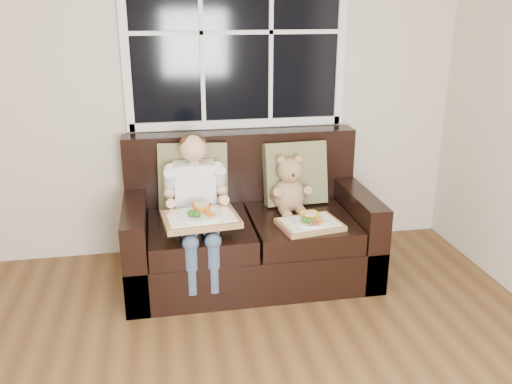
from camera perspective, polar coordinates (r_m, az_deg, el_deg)
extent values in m
cube|color=beige|center=(4.01, -10.17, 11.87)|extent=(4.50, 0.02, 2.70)
cube|color=black|center=(4.01, -2.11, 16.46)|extent=(1.50, 0.02, 1.25)
cube|color=silver|center=(4.08, -1.96, 7.22)|extent=(1.58, 0.04, 0.06)
cube|color=silver|center=(3.96, -13.77, 15.91)|extent=(0.06, 0.04, 1.37)
cube|color=silver|center=(4.18, 9.01, 16.36)|extent=(0.06, 0.04, 1.37)
cube|color=silver|center=(4.00, -2.08, 16.45)|extent=(1.50, 0.03, 0.03)
cube|color=black|center=(3.87, -0.67, -6.73)|extent=(1.70, 0.90, 0.30)
cube|color=black|center=(3.77, -12.43, -5.46)|extent=(0.15, 0.90, 0.60)
cube|color=black|center=(4.00, 10.36, -3.81)|extent=(0.15, 0.90, 0.60)
cube|color=black|center=(4.04, -1.61, 1.75)|extent=(1.70, 0.18, 0.66)
cube|color=black|center=(3.67, -5.88, -4.51)|extent=(0.68, 0.72, 0.15)
cube|color=black|center=(3.78, 4.78, -3.74)|extent=(0.68, 0.72, 0.15)
cube|color=olive|center=(3.83, -6.60, 1.58)|extent=(0.50, 0.28, 0.49)
cube|color=olive|center=(3.95, 4.13, 2.00)|extent=(0.46, 0.23, 0.47)
cube|color=silver|center=(3.68, -6.45, 0.21)|extent=(0.27, 0.17, 0.38)
sphere|color=tan|center=(3.59, -6.61, 4.61)|extent=(0.18, 0.18, 0.18)
ellipsoid|color=#3C2513|center=(3.60, -6.65, 5.08)|extent=(0.18, 0.18, 0.13)
cylinder|color=#35465C|center=(3.54, -7.21, -3.30)|extent=(0.11, 0.34, 0.11)
cylinder|color=#35465C|center=(3.55, -4.99, -3.16)|extent=(0.11, 0.34, 0.11)
cylinder|color=#35465C|center=(3.40, -6.80, -8.10)|extent=(0.09, 0.09, 0.32)
cylinder|color=#35465C|center=(3.41, -4.47, -7.94)|extent=(0.09, 0.09, 0.32)
cylinder|color=tan|center=(3.55, -8.96, 0.04)|extent=(0.07, 0.33, 0.26)
cylinder|color=tan|center=(3.57, -3.70, 0.35)|extent=(0.07, 0.33, 0.26)
ellipsoid|color=#AB7E5A|center=(3.85, 3.46, -0.31)|extent=(0.24, 0.20, 0.25)
sphere|color=#AB7E5A|center=(3.78, 3.58, 2.29)|extent=(0.18, 0.18, 0.18)
sphere|color=#AB7E5A|center=(3.75, 2.65, 3.35)|extent=(0.06, 0.06, 0.06)
sphere|color=#AB7E5A|center=(3.78, 4.51, 3.43)|extent=(0.06, 0.06, 0.06)
sphere|color=#AB7E5A|center=(3.72, 3.83, 1.73)|extent=(0.07, 0.07, 0.07)
sphere|color=black|center=(3.69, 3.94, 1.77)|extent=(0.03, 0.03, 0.03)
cylinder|color=#AB7E5A|center=(3.74, 3.09, -2.15)|extent=(0.07, 0.14, 0.07)
cylinder|color=#AB7E5A|center=(3.77, 4.77, -2.04)|extent=(0.07, 0.14, 0.07)
cube|color=#9C6746|center=(3.42, -5.84, -2.85)|extent=(0.50, 0.40, 0.04)
cube|color=white|center=(3.41, -5.85, -2.49)|extent=(0.44, 0.34, 0.01)
cylinder|color=silver|center=(3.40, -5.85, -2.38)|extent=(0.27, 0.27, 0.02)
imported|color=orange|center=(3.43, -5.75, -1.63)|extent=(0.14, 0.14, 0.04)
cylinder|color=#F3DF84|center=(3.43, -5.75, -1.56)|extent=(0.10, 0.10, 0.02)
ellipsoid|color=#2E6B21|center=(3.34, -6.84, -2.24)|extent=(0.05, 0.05, 0.04)
ellipsoid|color=#2E6B21|center=(3.33, -6.25, -2.30)|extent=(0.05, 0.05, 0.04)
cylinder|color=orange|center=(3.35, -4.93, -2.36)|extent=(0.05, 0.07, 0.02)
cube|color=#9C6746|center=(3.59, 5.68, -3.43)|extent=(0.44, 0.36, 0.03)
cube|color=white|center=(3.58, 5.69, -3.14)|extent=(0.38, 0.31, 0.01)
cylinder|color=silver|center=(3.57, 5.74, -3.05)|extent=(0.23, 0.23, 0.01)
imported|color=yellow|center=(3.60, 5.71, -2.46)|extent=(0.15, 0.15, 0.03)
cylinder|color=#F3DF84|center=(3.60, 5.72, -2.38)|extent=(0.08, 0.08, 0.02)
ellipsoid|color=#2E6B21|center=(3.52, 5.11, -2.95)|extent=(0.04, 0.04, 0.04)
ellipsoid|color=#2E6B21|center=(3.51, 5.62, -3.01)|extent=(0.04, 0.04, 0.04)
cylinder|color=orange|center=(3.54, 6.59, -3.04)|extent=(0.04, 0.06, 0.02)
cylinder|color=#9A5932|center=(3.51, 6.02, -3.16)|extent=(0.03, 0.08, 0.02)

